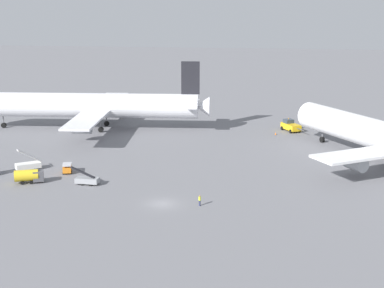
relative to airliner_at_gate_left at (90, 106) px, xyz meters
The scene contains 9 objects.
ground_plane 57.66m from the airliner_at_gate_left, 60.96° to the right, with size 600.00×600.00×0.00m, color slate.
airliner_at_gate_left is the anchor object (origin of this frame).
pushback_tug 49.08m from the airliner_at_gate_left, ahead, with size 5.57×8.20×3.00m.
gse_fuel_bowser_stubby 43.52m from the airliner_at_gate_left, 85.98° to the right, with size 5.25×3.57×2.40m.
gse_belt_loader_portside 44.74m from the airliner_at_gate_left, 72.83° to the right, with size 4.97×1.99×3.02m.
gse_baggage_cart_trailing 37.61m from the airliner_at_gate_left, 78.60° to the right, with size 2.32×3.07×1.71m.
gse_stair_truck_yellow 35.86m from the airliner_at_gate_left, 90.93° to the right, with size 4.81×4.27×4.06m.
ground_crew_marshaller_foreground 60.66m from the airliner_at_gate_left, 56.10° to the right, with size 0.36×0.50×1.69m.
traffic_cone_wingtip_starboard 45.43m from the airliner_at_gate_left, ahead, with size 0.44×0.44×0.60m.
Camera 1 is at (16.86, -83.44, 30.90)m, focal length 53.99 mm.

